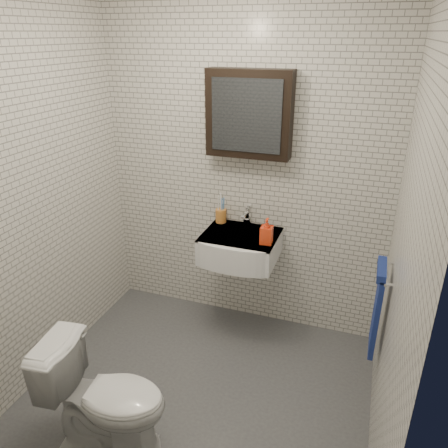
% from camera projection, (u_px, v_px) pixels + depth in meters
% --- Properties ---
extents(ground, '(2.20, 2.00, 0.01)m').
position_uv_depth(ground, '(197.00, 394.00, 2.92)').
color(ground, '#47484E').
rests_on(ground, ground).
extents(room_shell, '(2.22, 2.02, 2.51)m').
position_uv_depth(room_shell, '(190.00, 187.00, 2.33)').
color(room_shell, silver).
rests_on(room_shell, ground).
extents(washbasin, '(0.55, 0.50, 0.20)m').
position_uv_depth(washbasin, '(239.00, 248.00, 3.23)').
color(washbasin, white).
rests_on(washbasin, room_shell).
extents(faucet, '(0.06, 0.20, 0.15)m').
position_uv_depth(faucet, '(247.00, 218.00, 3.34)').
color(faucet, silver).
rests_on(faucet, washbasin).
extents(mirror_cabinet, '(0.60, 0.15, 0.60)m').
position_uv_depth(mirror_cabinet, '(249.00, 114.00, 3.02)').
color(mirror_cabinet, black).
rests_on(mirror_cabinet, room_shell).
extents(towel_rail, '(0.09, 0.30, 0.58)m').
position_uv_depth(towel_rail, '(378.00, 305.00, 2.61)').
color(towel_rail, silver).
rests_on(towel_rail, room_shell).
extents(toothbrush_cup, '(0.10, 0.10, 0.23)m').
position_uv_depth(toothbrush_cup, '(221.00, 215.00, 3.41)').
color(toothbrush_cup, '#CC7D33').
rests_on(toothbrush_cup, washbasin).
extents(soap_bottle, '(0.09, 0.09, 0.19)m').
position_uv_depth(soap_bottle, '(267.00, 231.00, 3.05)').
color(soap_bottle, orange).
rests_on(soap_bottle, washbasin).
extents(toilet, '(0.72, 0.46, 0.70)m').
position_uv_depth(toilet, '(106.00, 397.00, 2.44)').
color(toilet, white).
rests_on(toilet, ground).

